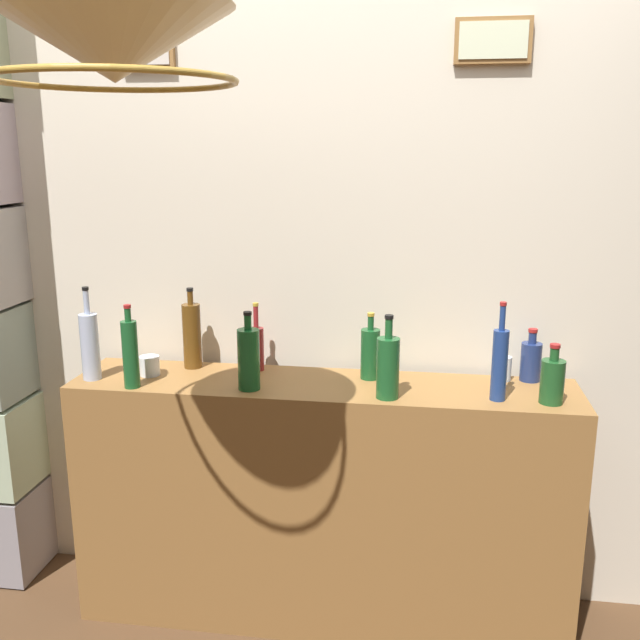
# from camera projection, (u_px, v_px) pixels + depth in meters

# --- Properties ---
(panelled_rear_partition) EXTENTS (3.10, 0.15, 2.80)m
(panelled_rear_partition) POSITION_uv_depth(u_px,v_px,m) (332.00, 230.00, 2.68)
(panelled_rear_partition) COLOR beige
(panelled_rear_partition) RESTS_ON ground
(bar_shelf_unit) EXTENTS (1.84, 0.38, 0.95)m
(bar_shelf_unit) POSITION_uv_depth(u_px,v_px,m) (322.00, 502.00, 2.67)
(bar_shelf_unit) COLOR olive
(bar_shelf_unit) RESTS_ON ground
(liquor_bottle_vodka) EXTENTS (0.07, 0.07, 0.20)m
(liquor_bottle_vodka) POSITION_uv_depth(u_px,v_px,m) (531.00, 360.00, 2.57)
(liquor_bottle_vodka) COLOR navy
(liquor_bottle_vodka) RESTS_ON bar_shelf_unit
(liquor_bottle_brandy) EXTENTS (0.06, 0.06, 0.30)m
(liquor_bottle_brandy) POSITION_uv_depth(u_px,v_px,m) (130.00, 353.00, 2.48)
(liquor_bottle_brandy) COLOR #175025
(liquor_bottle_brandy) RESTS_ON bar_shelf_unit
(liquor_bottle_amaro) EXTENTS (0.05, 0.05, 0.34)m
(liquor_bottle_amaro) POSITION_uv_depth(u_px,v_px,m) (500.00, 363.00, 2.36)
(liquor_bottle_amaro) COLOR navy
(liquor_bottle_amaro) RESTS_ON bar_shelf_unit
(liquor_bottle_tequila) EXTENTS (0.08, 0.08, 0.28)m
(liquor_bottle_tequila) POSITION_uv_depth(u_px,v_px,m) (249.00, 358.00, 2.47)
(liquor_bottle_tequila) COLOR #195827
(liquor_bottle_tequila) RESTS_ON bar_shelf_unit
(liquor_bottle_rum) EXTENTS (0.06, 0.06, 0.27)m
(liquor_bottle_rum) POSITION_uv_depth(u_px,v_px,m) (257.00, 347.00, 2.68)
(liquor_bottle_rum) COLOR maroon
(liquor_bottle_rum) RESTS_ON bar_shelf_unit
(liquor_bottle_vermouth) EXTENTS (0.08, 0.08, 0.29)m
(liquor_bottle_vermouth) POSITION_uv_depth(u_px,v_px,m) (388.00, 367.00, 2.38)
(liquor_bottle_vermouth) COLOR #195125
(liquor_bottle_vermouth) RESTS_ON bar_shelf_unit
(liquor_bottle_mezcal) EXTENTS (0.07, 0.07, 0.32)m
(liquor_bottle_mezcal) POSITION_uv_depth(u_px,v_px,m) (192.00, 335.00, 2.71)
(liquor_bottle_mezcal) COLOR #5B3812
(liquor_bottle_mezcal) RESTS_ON bar_shelf_unit
(liquor_bottle_gin) EXTENTS (0.07, 0.07, 0.25)m
(liquor_bottle_gin) POSITION_uv_depth(u_px,v_px,m) (370.00, 353.00, 2.59)
(liquor_bottle_gin) COLOR #164E23
(liquor_bottle_gin) RESTS_ON bar_shelf_unit
(liquor_bottle_bourbon) EXTENTS (0.07, 0.07, 0.35)m
(liquor_bottle_bourbon) POSITION_uv_depth(u_px,v_px,m) (90.00, 345.00, 2.57)
(liquor_bottle_bourbon) COLOR #AAB7D4
(liquor_bottle_bourbon) RESTS_ON bar_shelf_unit
(liquor_bottle_whiskey) EXTENTS (0.08, 0.08, 0.21)m
(liquor_bottle_whiskey) POSITION_uv_depth(u_px,v_px,m) (552.00, 380.00, 2.34)
(liquor_bottle_whiskey) COLOR #1B4C22
(liquor_bottle_whiskey) RESTS_ON bar_shelf_unit
(glass_tumbler_rocks) EXTENTS (0.08, 0.08, 0.07)m
(glass_tumbler_rocks) POSITION_uv_depth(u_px,v_px,m) (150.00, 366.00, 2.64)
(glass_tumbler_rocks) COLOR silver
(glass_tumbler_rocks) RESTS_ON bar_shelf_unit
(glass_tumbler_highball) EXTENTS (0.06, 0.06, 0.09)m
(glass_tumbler_highball) POSITION_uv_depth(u_px,v_px,m) (503.00, 368.00, 2.58)
(glass_tumbler_highball) COLOR silver
(glass_tumbler_highball) RESTS_ON bar_shelf_unit
(pendant_lamp) EXTENTS (0.59, 0.59, 0.59)m
(pendant_lamp) POSITION_uv_depth(u_px,v_px,m) (113.00, 47.00, 1.66)
(pendant_lamp) COLOR beige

